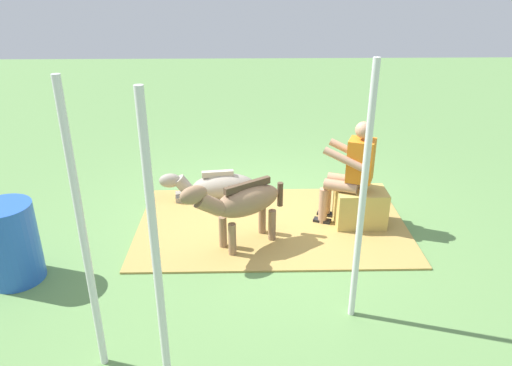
{
  "coord_description": "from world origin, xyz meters",
  "views": [
    {
      "loc": [
        0.25,
        5.52,
        3.01
      ],
      "look_at": [
        0.12,
        0.08,
        0.55
      ],
      "focal_mm": 33.68,
      "sensor_mm": 36.0,
      "label": 1
    }
  ],
  "objects": [
    {
      "name": "hay_patch",
      "position": [
        -0.08,
        0.18,
        0.01
      ],
      "size": [
        3.37,
        2.06,
        0.02
      ],
      "primitive_type": "cube",
      "color": "#AD8C47",
      "rests_on": "ground"
    },
    {
      "name": "hay_bale",
      "position": [
        -1.18,
        0.2,
        0.24
      ],
      "size": [
        0.61,
        0.42,
        0.49
      ],
      "primitive_type": "cube",
      "color": "tan",
      "rests_on": "ground"
    },
    {
      "name": "tent_pole_mid",
      "position": [
        0.86,
        2.78,
        1.2
      ],
      "size": [
        0.06,
        0.06,
        2.39
      ],
      "primitive_type": "cylinder",
      "color": "silver",
      "rests_on": "ground"
    },
    {
      "name": "ground_plane",
      "position": [
        0.0,
        0.0,
        0.0
      ],
      "size": [
        24.0,
        24.0,
        0.0
      ],
      "primitive_type": "plane",
      "color": "#608C4C"
    },
    {
      "name": "pony_lying",
      "position": [
        0.66,
        -0.62,
        0.19
      ],
      "size": [
        1.35,
        0.51,
        0.42
      ],
      "color": "gray",
      "rests_on": "ground"
    },
    {
      "name": "pony_standing",
      "position": [
        0.3,
        0.67,
        0.57
      ],
      "size": [
        1.18,
        0.9,
        0.94
      ],
      "color": "#8C6B4C",
      "rests_on": "ground"
    },
    {
      "name": "tent_pole_right",
      "position": [
        1.44,
        2.46,
        1.2
      ],
      "size": [
        0.06,
        0.06,
        2.39
      ],
      "primitive_type": "cylinder",
      "color": "silver",
      "rests_on": "ground"
    },
    {
      "name": "tent_pole_left",
      "position": [
        -0.74,
        1.9,
        1.2
      ],
      "size": [
        0.06,
        0.06,
        2.39
      ],
      "primitive_type": "cylinder",
      "color": "silver",
      "rests_on": "ground"
    },
    {
      "name": "water_barrel",
      "position": [
        2.66,
        1.25,
        0.43
      ],
      "size": [
        0.56,
        0.56,
        0.86
      ],
      "primitive_type": "cylinder",
      "color": "blue",
      "rests_on": "ground"
    },
    {
      "name": "person_seated",
      "position": [
        -1.02,
        0.16,
        0.76
      ],
      "size": [
        0.72,
        0.57,
        1.37
      ],
      "color": "tan",
      "rests_on": "ground"
    }
  ]
}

